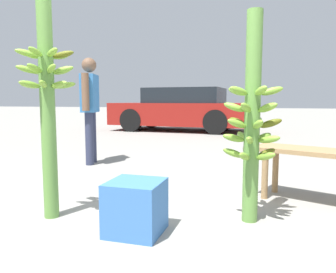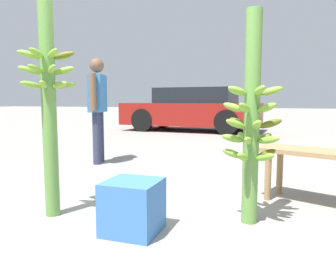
{
  "view_description": "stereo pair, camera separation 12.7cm",
  "coord_description": "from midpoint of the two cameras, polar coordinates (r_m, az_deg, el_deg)",
  "views": [
    {
      "loc": [
        0.85,
        -2.0,
        0.93
      ],
      "look_at": [
        0.09,
        0.58,
        0.63
      ],
      "focal_mm": 35.0,
      "sensor_mm": 36.0,
      "label": 1
    },
    {
      "loc": [
        0.97,
        -1.96,
        0.93
      ],
      "look_at": [
        0.09,
        0.58,
        0.63
      ],
      "focal_mm": 35.0,
      "sensor_mm": 36.0,
      "label": 2
    }
  ],
  "objects": [
    {
      "name": "banana_stalk_center",
      "position": [
        2.52,
        15.76,
        2.72
      ],
      "size": [
        0.45,
        0.45,
        1.59
      ],
      "color": "#5B8C3D",
      "rests_on": "ground_plane"
    },
    {
      "name": "vendor_person",
      "position": [
        4.92,
        -11.44,
        5.93
      ],
      "size": [
        0.31,
        0.63,
        1.54
      ],
      "rotation": [
        0.0,
        0.0,
        1.87
      ],
      "color": "#2D334C",
      "rests_on": "ground_plane"
    },
    {
      "name": "produce_crate",
      "position": [
        2.36,
        -4.49,
        -12.09
      ],
      "size": [
        0.37,
        0.37,
        0.37
      ],
      "color": "#386BB2",
      "rests_on": "ground_plane"
    },
    {
      "name": "ground_plane",
      "position": [
        2.37,
        -5.28,
        -16.85
      ],
      "size": [
        80.0,
        80.0,
        0.0
      ],
      "primitive_type": "plane",
      "color": "gray"
    },
    {
      "name": "banana_stalk_left",
      "position": [
        2.73,
        -18.83,
        6.22
      ],
      "size": [
        0.44,
        0.44,
        1.74
      ],
      "color": "#5B8C3D",
      "rests_on": "ground_plane"
    },
    {
      "name": "parked_car",
      "position": [
        10.14,
        4.67,
        4.67
      ],
      "size": [
        4.2,
        1.99,
        1.31
      ],
      "rotation": [
        0.0,
        0.0,
        1.52
      ],
      "color": "maroon",
      "rests_on": "ground_plane"
    }
  ]
}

